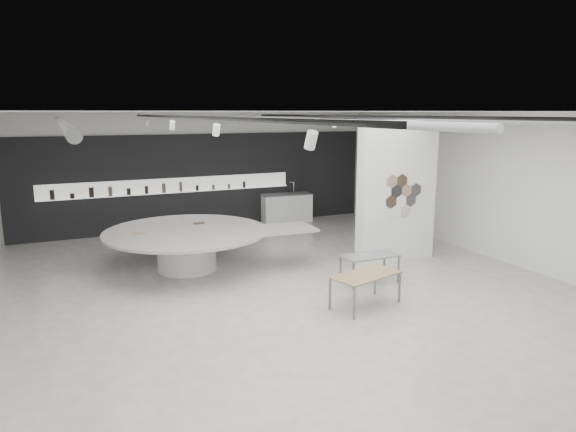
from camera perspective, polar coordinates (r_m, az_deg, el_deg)
name	(u,v)px	position (r m, az deg, el deg)	size (l,w,h in m)	color
room	(284,197)	(10.64, -0.50, 2.16)	(12.02, 14.02, 3.82)	beige
back_wall_display	(199,182)	(17.23, -9.84, 3.79)	(11.80, 0.27, 3.10)	black
partition_column	(397,192)	(13.34, 12.01, 2.61)	(2.20, 0.38, 3.60)	white
display_island	(190,244)	(12.72, -10.83, -3.05)	(5.14, 4.17, 1.01)	white
sample_table_wood	(366,276)	(10.29, 8.65, -6.66)	(1.56, 1.07, 0.67)	#94704D
sample_table_stone	(370,257)	(11.71, 9.09, -4.56)	(1.26, 0.63, 0.65)	slate
kitchen_counter	(287,208)	(18.00, -0.16, 0.92)	(1.81, 0.84, 1.38)	white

